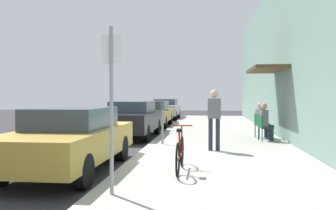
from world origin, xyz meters
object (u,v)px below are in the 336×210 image
at_px(parked_car_1, 132,119).
at_px(cafe_chair_0, 263,126).
at_px(bicycle_0, 180,154).
at_px(seated_patron_0, 265,120).
at_px(parked_car_0, 71,138).
at_px(pedestrian_standing, 214,115).
at_px(parked_car_2, 153,113).
at_px(seated_patron_1, 262,119).
at_px(parking_meter, 162,120).
at_px(street_sign, 112,97).
at_px(parked_car_3, 166,108).
at_px(cafe_chair_1, 260,124).

xyz_separation_m(parked_car_1, cafe_chair_0, (4.87, -1.38, -0.12)).
height_order(bicycle_0, seated_patron_0, seated_patron_0).
xyz_separation_m(cafe_chair_0, seated_patron_0, (0.06, 0.01, 0.19)).
relative_size(parked_car_1, seated_patron_0, 3.41).
bearing_deg(parked_car_0, pedestrian_standing, 37.92).
bearing_deg(cafe_chair_0, parked_car_2, 126.29).
height_order(parked_car_2, seated_patron_0, seated_patron_0).
distance_m(parked_car_0, pedestrian_standing, 4.02).
xyz_separation_m(cafe_chair_0, seated_patron_1, (0.06, 0.80, 0.19)).
bearing_deg(parked_car_2, cafe_chair_0, -53.71).
xyz_separation_m(parked_car_2, bicycle_0, (2.42, -11.77, -0.23)).
height_order(seated_patron_1, pedestrian_standing, pedestrian_standing).
distance_m(parking_meter, pedestrian_standing, 2.00).
height_order(parked_car_1, seated_patron_1, parked_car_1).
distance_m(parked_car_1, street_sign, 8.45).
bearing_deg(parking_meter, cafe_chair_0, 19.96).
bearing_deg(parked_car_0, street_sign, -53.81).
height_order(parked_car_1, parked_car_3, parked_car_1).
bearing_deg(street_sign, cafe_chair_1, 66.24).
distance_m(bicycle_0, pedestrian_standing, 2.93).
height_order(parked_car_3, pedestrian_standing, pedestrian_standing).
bearing_deg(cafe_chair_1, parked_car_3, 112.60).
height_order(parked_car_3, seated_patron_1, parked_car_3).
relative_size(cafe_chair_1, seated_patron_1, 0.67).
bearing_deg(seated_patron_0, pedestrian_standing, -126.66).
distance_m(parked_car_3, cafe_chair_0, 13.41).
xyz_separation_m(parked_car_3, cafe_chair_0, (4.87, -12.49, -0.12)).
xyz_separation_m(parked_car_2, cafe_chair_1, (4.87, -5.85, -0.09)).
xyz_separation_m(parking_meter, cafe_chair_1, (3.32, 1.99, -0.26)).
bearing_deg(parked_car_1, seated_patron_1, -6.73).
bearing_deg(cafe_chair_0, bicycle_0, -115.53).
xyz_separation_m(parked_car_1, seated_patron_1, (4.93, -0.58, 0.07)).
bearing_deg(bicycle_0, seated_patron_0, 63.98).
distance_m(seated_patron_0, cafe_chair_1, 0.80).
relative_size(cafe_chair_0, seated_patron_0, 0.67).
bearing_deg(cafe_chair_1, bicycle_0, -112.52).
bearing_deg(parked_car_3, cafe_chair_1, -67.40).
height_order(parked_car_0, cafe_chair_1, parked_car_0).
bearing_deg(parked_car_1, seated_patron_0, -15.51).
bearing_deg(cafe_chair_0, cafe_chair_1, 89.91).
bearing_deg(parked_car_2, street_sign, -83.67).
xyz_separation_m(parked_car_0, parked_car_2, (0.00, 11.47, -0.02)).
bearing_deg(parked_car_2, bicycle_0, -78.37).
relative_size(parked_car_0, street_sign, 1.69).
distance_m(cafe_chair_0, cafe_chair_1, 0.78).
distance_m(parked_car_2, parking_meter, 8.00).
bearing_deg(cafe_chair_1, parking_meter, -149.10).
distance_m(street_sign, pedestrian_standing, 4.83).
relative_size(seated_patron_0, cafe_chair_1, 1.48).
height_order(seated_patron_0, seated_patron_1, same).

